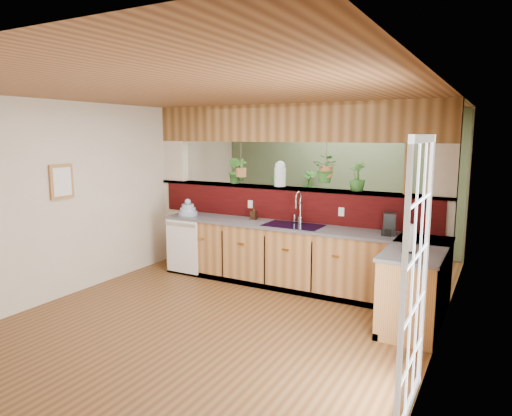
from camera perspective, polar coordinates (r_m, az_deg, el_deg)
The scene contains 28 objects.
ground at distance 5.95m, azimuth -1.60°, elevation -12.12°, with size 4.60×7.00×0.01m, color brown.
ceiling at distance 5.56m, azimuth -1.72°, elevation 13.72°, with size 4.60×7.00×0.01m, color brown.
wall_back at distance 8.78m, azimuth 9.97°, elevation 3.43°, with size 4.60×0.02×2.60m, color beige.
wall_left at distance 7.04m, azimuth -18.04°, elevation 1.72°, with size 0.02×7.00×2.60m, color beige.
wall_right at distance 4.88m, azimuth 22.35°, elevation -1.66°, with size 0.02×7.00×2.60m, color beige.
pass_through_partition at distance 6.79m, azimuth 4.31°, elevation 0.96°, with size 4.60×0.21×2.60m.
pass_through_ledge at distance 6.79m, azimuth 4.11°, elevation 2.47°, with size 4.60×0.21×0.04m, color brown.
header_beam at distance 6.74m, azimuth 4.21°, elevation 10.56°, with size 4.60×0.15×0.55m, color brown.
sage_backwall at distance 8.76m, azimuth 9.93°, elevation 3.41°, with size 4.55×0.02×2.55m, color #546847.
countertop at distance 6.22m, azimuth 9.22°, elevation -6.91°, with size 4.14×1.52×0.90m.
dishwasher at distance 7.13m, azimuth -9.25°, elevation -4.76°, with size 0.58×0.03×0.82m.
navy_sink at distance 6.44m, azimuth 4.69°, elevation -2.86°, with size 0.82×0.50×0.18m.
french_door at distance 3.69m, azimuth 19.29°, elevation -8.85°, with size 0.06×1.02×2.16m, color white.
framed_print at distance 6.48m, azimuth -23.12°, elevation 3.04°, with size 0.04×0.35×0.45m.
faucet at distance 6.51m, azimuth 5.38°, elevation 0.22°, with size 0.20×0.20×0.47m.
dish_stack at distance 7.24m, azimuth -8.51°, elevation -0.28°, with size 0.30×0.30×0.26m.
soap_dispenser at distance 6.82m, azimuth -0.28°, elevation -0.65°, with size 0.09×0.09×0.19m, color #362113.
coffee_maker at distance 6.03m, azimuth 16.29°, elevation -2.01°, with size 0.15×0.25×0.28m.
paper_towel at distance 5.20m, azimuth 18.59°, elevation -3.67°, with size 0.15×0.15×0.32m.
glass_jar at distance 6.83m, azimuth 3.02°, elevation 4.31°, with size 0.17×0.17×0.38m.
ledge_plant_left at distance 7.20m, azimuth -2.62°, elevation 4.69°, with size 0.23×0.18×0.41m, color #2B6121.
ledge_plant_right at distance 6.41m, azimuth 12.55°, elevation 3.85°, with size 0.22×0.22×0.40m, color #2B6121.
hanging_plant_a at distance 7.13m, azimuth -1.89°, elevation 5.65°, with size 0.20×0.16×0.55m.
hanging_plant_b at distance 6.53m, azimuth 8.81°, elevation 6.35°, with size 0.39×0.35×0.51m.
shelving_console at distance 8.94m, azimuth 4.67°, elevation -1.55°, with size 1.40×0.37×0.93m, color black.
shelf_plant_a at distance 8.99m, azimuth 2.62°, elevation 2.91°, with size 0.22×0.15×0.43m, color #2B6121.
shelf_plant_b at distance 8.71m, azimuth 6.61°, elevation 2.97°, with size 0.29×0.29×0.52m, color #2B6121.
floor_plant at distance 7.39m, azimuth 9.49°, elevation -4.94°, with size 0.67×0.58×0.74m, color #2B6121.
Camera 1 is at (2.80, -4.78, 2.16)m, focal length 32.00 mm.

